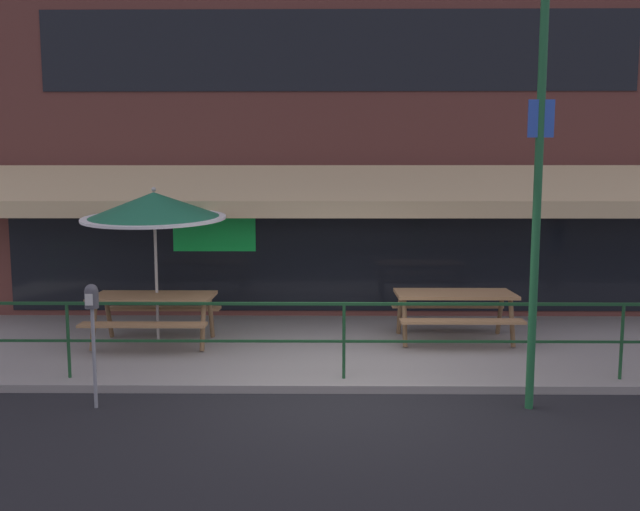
% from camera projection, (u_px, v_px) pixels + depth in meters
% --- Properties ---
extents(ground_plane, '(120.00, 120.00, 0.00)m').
position_uv_depth(ground_plane, '(344.00, 394.00, 7.53)').
color(ground_plane, black).
extents(patio_deck, '(15.00, 4.00, 0.10)m').
position_uv_depth(patio_deck, '(340.00, 347.00, 9.51)').
color(patio_deck, gray).
rests_on(patio_deck, ground).
extents(restaurant_building, '(15.00, 1.60, 6.93)m').
position_uv_depth(restaurant_building, '(338.00, 133.00, 11.32)').
color(restaurant_building, brown).
rests_on(restaurant_building, ground).
extents(patio_railing, '(13.84, 0.04, 0.97)m').
position_uv_depth(patio_railing, '(344.00, 324.00, 7.73)').
color(patio_railing, '#194723').
rests_on(patio_railing, patio_deck).
extents(picnic_table_left, '(1.80, 1.42, 0.76)m').
position_uv_depth(picnic_table_left, '(154.00, 305.00, 9.37)').
color(picnic_table_left, '#997047').
rests_on(picnic_table_left, patio_deck).
extents(picnic_table_centre, '(1.80, 1.42, 0.76)m').
position_uv_depth(picnic_table_centre, '(454.00, 302.00, 9.59)').
color(picnic_table_centre, '#997047').
rests_on(picnic_table_centre, patio_deck).
extents(patio_umbrella_left, '(2.14, 2.14, 2.38)m').
position_uv_depth(patio_umbrella_left, '(154.00, 207.00, 9.39)').
color(patio_umbrella_left, '#B7B2A8').
rests_on(patio_umbrella_left, patio_deck).
extents(parking_meter_near, '(0.15, 0.16, 1.42)m').
position_uv_depth(parking_meter_near, '(92.00, 308.00, 6.94)').
color(parking_meter_near, gray).
rests_on(parking_meter_near, ground).
extents(street_sign_pole, '(0.28, 0.09, 4.48)m').
position_uv_depth(street_sign_pole, '(537.00, 205.00, 6.80)').
color(street_sign_pole, '#1E6033').
rests_on(street_sign_pole, ground).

